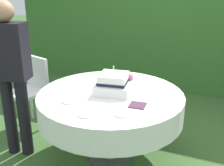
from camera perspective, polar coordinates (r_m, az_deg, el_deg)
The scene contains 11 objects.
ground_plane at distance 3.03m, azimuth -0.28°, elevation -15.15°, with size 20.00×20.00×0.00m, color #3D602D.
foliage_hedge at distance 4.80m, azimuth 11.05°, elevation 12.54°, with size 5.32×0.50×2.28m, color #336628.
cake_table at distance 2.72m, azimuth -0.30°, elevation -4.45°, with size 1.41×1.41×0.74m.
wedding_cake at distance 2.67m, azimuth 0.39°, elevation -0.14°, with size 0.38×0.38×0.27m.
serving_plate_near at distance 2.53m, azimuth -8.75°, elevation -3.63°, with size 0.15×0.15×0.01m, color white.
serving_plate_far at distance 3.13m, azimuth -3.07°, elevation 1.39°, with size 0.13×0.13×0.01m, color white.
serving_plate_left at distance 2.25m, azimuth -5.39°, elevation -6.64°, with size 0.11×0.11×0.01m, color white.
serving_plate_right at distance 2.26m, azimuth 1.97°, elevation -6.39°, with size 0.13×0.13×0.01m, color white.
napkin_stack at distance 2.43m, azimuth 5.26°, elevation -4.55°, with size 0.14×0.14×0.01m, color #4C2D47.
garden_chair at distance 3.57m, azimuth -16.23°, elevation -0.52°, with size 0.50×0.50×0.89m.
standing_person at distance 2.90m, azimuth -20.03°, elevation 2.35°, with size 0.40×0.28×1.60m.
Camera 1 is at (0.96, -2.28, 1.76)m, focal length 44.57 mm.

